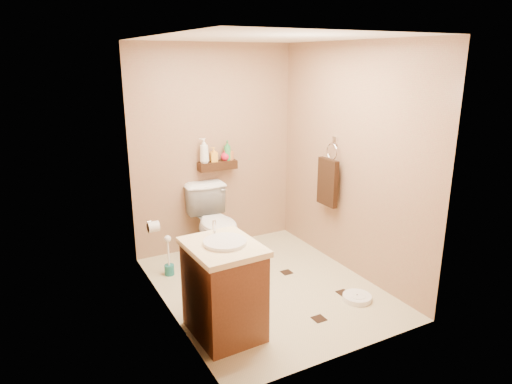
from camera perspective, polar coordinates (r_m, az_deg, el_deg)
ground at (r=4.73m, az=1.26°, el=-11.72°), size 2.50×2.50×0.00m
wall_back at (r=5.39m, az=-5.22°, el=5.36°), size 2.00×0.04×2.40m
wall_front at (r=3.31m, az=12.08°, el=-2.16°), size 2.00×0.04×2.40m
wall_left at (r=3.91m, az=-11.50°, el=0.80°), size 0.04×2.50×2.40m
wall_right at (r=4.85m, az=11.71°, el=3.83°), size 0.04×2.50×2.40m
ceiling at (r=4.17m, az=1.47°, el=18.74°), size 2.00×2.50×0.02m
wall_shelf at (r=5.36m, az=-4.84°, el=3.33°), size 0.46×0.14×0.10m
floor_accents at (r=4.71m, az=1.84°, el=-11.81°), size 1.20×1.44×0.01m
toilet at (r=5.16m, az=-5.07°, el=-4.14°), size 0.51×0.85×0.84m
vanity at (r=3.84m, az=-4.04°, el=-11.88°), size 0.57×0.68×0.93m
bathroom_scale at (r=4.58m, az=12.51°, el=-12.76°), size 0.28×0.28×0.06m
toilet_brush at (r=4.98m, az=-10.84°, el=-8.48°), size 0.10×0.10×0.45m
towel_ring at (r=5.05m, az=8.99°, el=1.48°), size 0.12×0.30×0.76m
toilet_paper at (r=4.71m, az=-12.72°, el=-4.24°), size 0.12×0.11×0.12m
bottle_a at (r=5.26m, az=-6.51°, el=5.17°), size 0.12×0.12×0.29m
bottle_b at (r=5.31m, az=-5.29°, el=4.70°), size 0.09×0.09×0.17m
bottle_c at (r=5.37m, az=-3.87°, el=4.66°), size 0.15×0.15×0.13m
bottle_d at (r=5.37m, az=-3.60°, el=5.21°), size 0.11×0.11×0.23m
bottle_e at (r=5.39m, az=-3.27°, el=4.81°), size 0.10×0.10×0.15m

